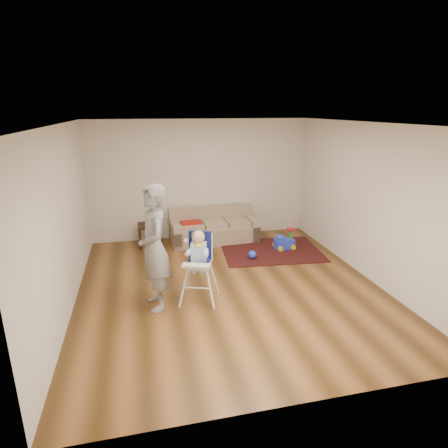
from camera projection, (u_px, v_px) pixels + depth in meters
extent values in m
plane|color=#472E12|center=(229.00, 286.00, 6.41)|extent=(5.50, 5.50, 0.00)
cube|color=silver|center=(201.00, 180.00, 8.56)|extent=(5.00, 0.04, 2.70)
cube|color=silver|center=(64.00, 221.00, 5.47)|extent=(0.04, 5.50, 2.70)
cube|color=silver|center=(368.00, 202.00, 6.54)|extent=(0.04, 5.50, 2.70)
cube|color=white|center=(230.00, 124.00, 5.60)|extent=(5.00, 5.50, 0.04)
cube|color=#B01F16|center=(191.00, 222.00, 8.29)|extent=(0.45, 0.30, 0.04)
cube|color=black|center=(271.00, 251.00, 7.99)|extent=(2.18, 1.72, 0.02)
sphere|color=blue|center=(252.00, 255.00, 7.53)|extent=(0.16, 0.16, 0.16)
cylinder|color=blue|center=(195.00, 241.00, 5.55)|extent=(0.05, 0.12, 0.01)
imported|color=gray|center=(154.00, 248.00, 5.49)|extent=(0.55, 0.75, 1.91)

